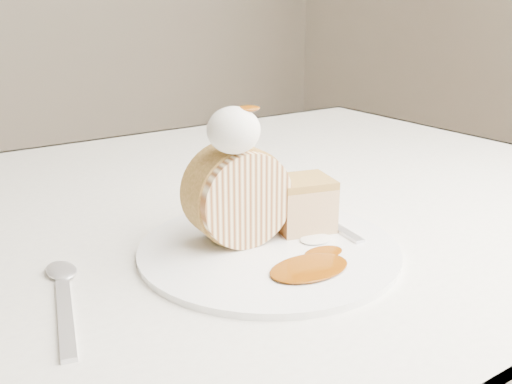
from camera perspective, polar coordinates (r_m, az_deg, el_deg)
table at (r=0.78m, az=-8.11°, el=-8.12°), size 1.40×0.90×0.75m
plate at (r=0.62m, az=1.29°, el=-5.71°), size 0.35×0.35×0.01m
roulade_slice at (r=0.62m, az=-1.86°, el=-0.32°), size 0.11×0.07×0.10m
cake_chunk at (r=0.66m, az=4.72°, el=-1.49°), size 0.08×0.07×0.05m
whipped_cream at (r=0.57m, az=-2.25°, el=6.19°), size 0.05×0.05×0.05m
caramel_drizzle at (r=0.57m, az=-0.87°, el=8.94°), size 0.03×0.02×0.01m
caramel_pool at (r=0.57m, az=5.34°, el=-7.54°), size 0.10×0.08×0.00m
fork at (r=0.68m, az=7.44°, el=-3.14°), size 0.05×0.17×0.00m
spoon at (r=0.53m, az=-18.51°, el=-11.71°), size 0.07×0.17×0.00m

